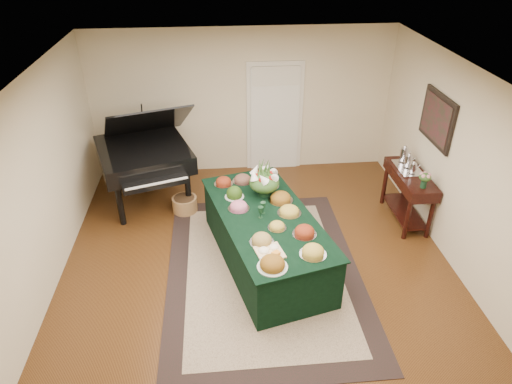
{
  "coord_description": "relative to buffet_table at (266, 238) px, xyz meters",
  "views": [
    {
      "loc": [
        -0.49,
        -5.01,
        4.28
      ],
      "look_at": [
        0.0,
        0.3,
        1.05
      ],
      "focal_mm": 32.0,
      "sensor_mm": 36.0,
      "label": 1
    }
  ],
  "objects": [
    {
      "name": "cutting_board",
      "position": [
        -0.05,
        -0.8,
        0.43
      ],
      "size": [
        0.39,
        0.39,
        0.1
      ],
      "color": "tan",
      "rests_on": "buffet_table"
    },
    {
      "name": "grand_piano",
      "position": [
        -1.84,
        1.87,
        0.48
      ],
      "size": [
        1.83,
        2.02,
        1.75
      ],
      "color": "black",
      "rests_on": "ground"
    },
    {
      "name": "tea_service",
      "position": [
        2.38,
        1.05,
        0.57
      ],
      "size": [
        0.34,
        0.58,
        0.3
      ],
      "color": "silver",
      "rests_on": "mahogany_sideboard"
    },
    {
      "name": "mahogany_sideboard",
      "position": [
        2.38,
        0.84,
        0.26
      ],
      "size": [
        0.45,
        1.22,
        0.86
      ],
      "color": "black",
      "rests_on": "ground"
    },
    {
      "name": "pink_bouquet",
      "position": [
        2.38,
        0.41,
        0.62
      ],
      "size": [
        0.2,
        0.2,
        0.25
      ],
      "color": "#13311C",
      "rests_on": "mahogany_sideboard"
    },
    {
      "name": "green_goblets",
      "position": [
        -0.06,
        -0.01,
        0.48
      ],
      "size": [
        0.12,
        0.18,
        0.18
      ],
      "color": "#13311C",
      "rests_on": "buffet_table"
    },
    {
      "name": "wall_painting",
      "position": [
        2.6,
        0.84,
        1.35
      ],
      "size": [
        0.05,
        0.95,
        0.75
      ],
      "color": "black",
      "rests_on": "ground"
    },
    {
      "name": "area_rug",
      "position": [
        -0.05,
        -0.25,
        -0.39
      ],
      "size": [
        2.67,
        3.73,
        0.01
      ],
      "color": "black",
      "rests_on": "ground"
    },
    {
      "name": "ground",
      "position": [
        -0.12,
        -0.11,
        -0.4
      ],
      "size": [
        6.0,
        6.0,
        0.0
      ],
      "primitive_type": "plane",
      "color": "black",
      "rests_on": "ground"
    },
    {
      "name": "food_platters",
      "position": [
        0.02,
        0.04,
        0.44
      ],
      "size": [
        1.33,
        2.48,
        0.13
      ],
      "color": "silver",
      "rests_on": "buffet_table"
    },
    {
      "name": "wicker_basket",
      "position": [
        -1.21,
        1.41,
        -0.27
      ],
      "size": [
        0.41,
        0.41,
        0.26
      ],
      "primitive_type": "cylinder",
      "color": "olive",
      "rests_on": "ground"
    },
    {
      "name": "buffet_table",
      "position": [
        0.0,
        0.0,
        0.0
      ],
      "size": [
        1.78,
        2.74,
        0.79
      ],
      "color": "black",
      "rests_on": "ground"
    },
    {
      "name": "kitchen_doorway",
      "position": [
        0.48,
        2.86,
        0.62
      ],
      "size": [
        1.05,
        0.07,
        2.1
      ],
      "color": "silver",
      "rests_on": "ground"
    },
    {
      "name": "floral_centerpiece",
      "position": [
        0.03,
        0.53,
        0.66
      ],
      "size": [
        0.45,
        0.45,
        0.45
      ],
      "color": "#13311C",
      "rests_on": "buffet_table"
    }
  ]
}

